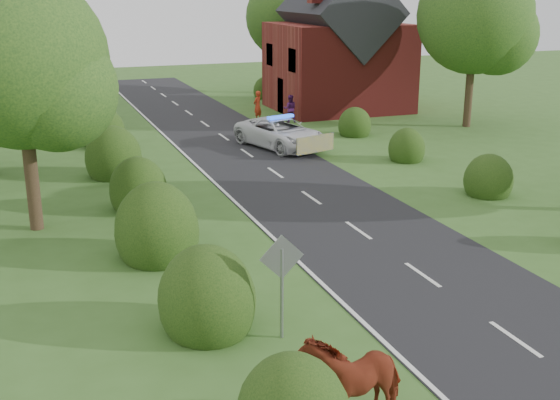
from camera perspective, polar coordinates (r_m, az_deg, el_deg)
name	(u,v)px	position (r m, az deg, el deg)	size (l,w,h in m)	color
ground	(515,340)	(17.35, 18.55, -10.71)	(120.00, 120.00, 0.00)	#3B6326
road	(283,179)	(29.59, 0.28, 1.75)	(6.00, 70.00, 0.02)	black
road_markings	(264,195)	(27.19, -1.31, 0.39)	(4.96, 70.00, 0.01)	white
hedgerow_left	(142,199)	(24.68, -11.18, 0.07)	(2.75, 50.41, 3.00)	#173610
hedgerow_right	(470,174)	(29.28, 15.16, 2.08)	(2.10, 45.78, 2.10)	#173610
tree_left_a	(29,68)	(23.66, -19.76, 10.05)	(5.74, 5.60, 8.38)	#332316
tree_left_d	(8,19)	(51.56, -21.26, 13.52)	(6.15, 6.00, 8.89)	#332316
tree_right_b	(481,21)	(41.53, 16.00, 13.82)	(6.56, 6.40, 9.40)	#332316
tree_right_c	(291,20)	(53.25, 0.87, 14.39)	(6.15, 6.00, 8.58)	#332316
road_sign	(282,271)	(15.86, 0.14, -5.82)	(1.06, 0.08, 2.53)	gray
house	(338,51)	(46.25, 4.76, 12.00)	(8.00, 7.40, 9.17)	maroon
cow	(352,382)	(13.51, 5.87, -14.53)	(1.14, 2.16, 1.53)	brown
police_van	(281,133)	(35.18, 0.06, 5.46)	(3.90, 5.86, 1.64)	silver
pedestrian_red	(258,106)	(42.42, -1.84, 7.65)	(0.65, 0.43, 1.79)	red
pedestrian_purple	(290,109)	(41.92, 0.82, 7.44)	(0.79, 0.62, 1.63)	#4D1956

